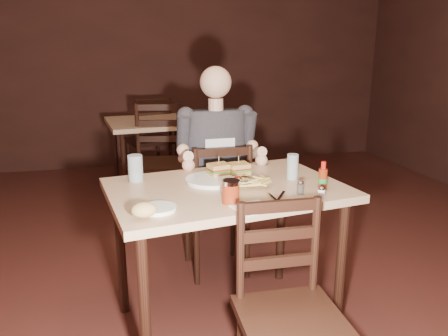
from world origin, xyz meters
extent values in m
plane|color=black|center=(0.00, 0.00, 0.00)|extent=(7.00, 7.00, 0.00)
plane|color=#3B1E18|center=(0.00, 3.50, 1.40)|extent=(6.00, 0.00, 6.00)
cube|color=tan|center=(0.08, 0.02, 0.75)|extent=(1.24, 0.92, 0.04)
cylinder|color=black|center=(-0.37, -0.35, 0.36)|extent=(0.05, 0.05, 0.73)
cylinder|color=black|center=(-0.46, 0.25, 0.36)|extent=(0.05, 0.05, 0.73)
cylinder|color=black|center=(0.61, -0.20, 0.36)|extent=(0.05, 0.05, 0.73)
cylinder|color=black|center=(0.52, 0.40, 0.36)|extent=(0.05, 0.05, 0.73)
cube|color=tan|center=(-0.13, 2.18, 0.75)|extent=(0.89, 0.89, 0.04)
cylinder|color=black|center=(-0.41, 1.83, 0.36)|extent=(0.04, 0.04, 0.73)
cylinder|color=black|center=(-0.48, 2.46, 0.36)|extent=(0.04, 0.04, 0.73)
cylinder|color=black|center=(0.23, 1.90, 0.36)|extent=(0.04, 0.04, 0.73)
cylinder|color=black|center=(0.15, 2.54, 0.36)|extent=(0.04, 0.04, 0.73)
cylinder|color=white|center=(0.03, 0.11, 0.78)|extent=(0.31, 0.31, 0.02)
ellipsoid|color=maroon|center=(0.15, 0.09, 0.79)|extent=(0.04, 0.04, 0.01)
cylinder|color=silver|center=(-0.35, 0.21, 0.84)|extent=(0.09, 0.09, 0.14)
cylinder|color=silver|center=(0.44, 0.06, 0.84)|extent=(0.07, 0.07, 0.13)
cube|color=white|center=(0.11, -0.30, 0.77)|extent=(0.19, 0.19, 0.00)
cube|color=silver|center=(0.24, -0.25, 0.78)|extent=(0.02, 0.21, 0.00)
cube|color=silver|center=(0.27, -0.22, 0.78)|extent=(0.11, 0.16, 0.01)
cylinder|color=white|center=(-0.28, -0.24, 0.78)|extent=(0.17, 0.17, 0.01)
ellipsoid|color=tan|center=(-0.35, -0.33, 0.81)|extent=(0.11, 0.10, 0.06)
camera|label=1|loc=(-0.42, -1.98, 1.43)|focal=35.00mm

